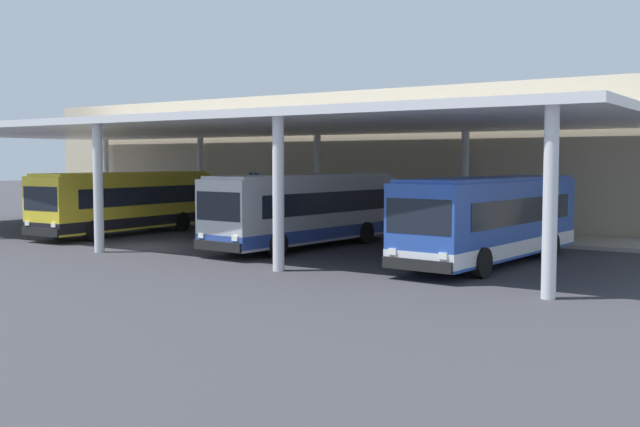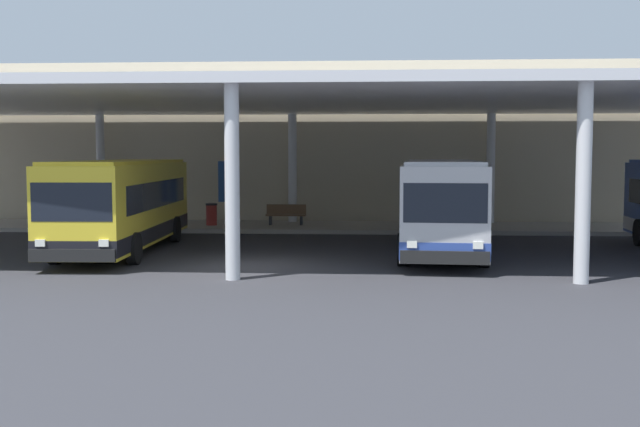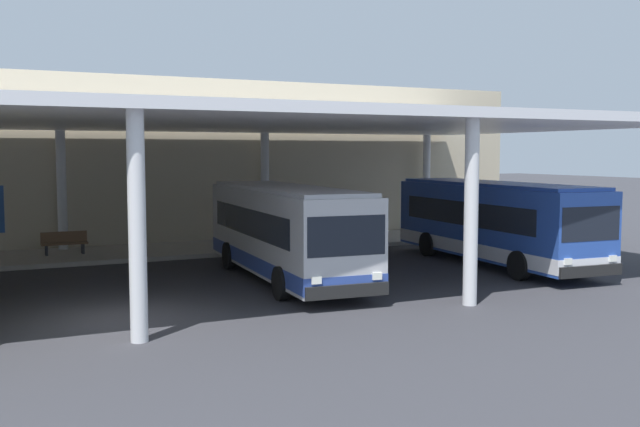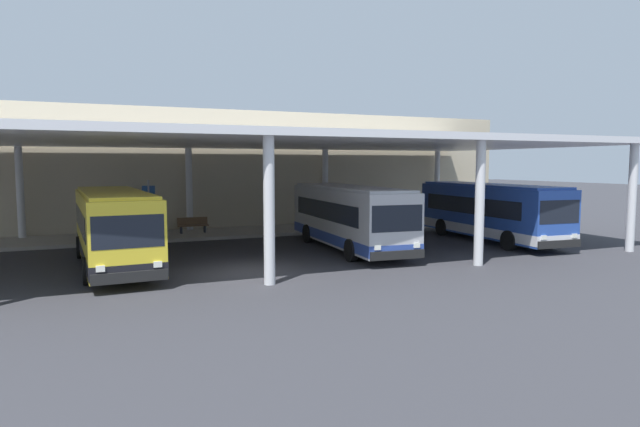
# 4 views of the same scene
# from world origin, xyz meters

# --- Properties ---
(ground_plane) EXTENTS (200.00, 200.00, 0.00)m
(ground_plane) POSITION_xyz_m (0.00, 0.00, 0.00)
(ground_plane) COLOR #333338
(platform_kerb) EXTENTS (42.00, 4.50, 0.18)m
(platform_kerb) POSITION_xyz_m (0.00, 11.75, 0.09)
(platform_kerb) COLOR #A39E93
(platform_kerb) RESTS_ON ground
(station_building_facade) EXTENTS (48.00, 1.60, 7.79)m
(station_building_facade) POSITION_xyz_m (0.00, 15.00, 3.90)
(station_building_facade) COLOR #C1B293
(station_building_facade) RESTS_ON ground
(canopy_shelter) EXTENTS (40.00, 17.00, 5.55)m
(canopy_shelter) POSITION_xyz_m (0.00, 5.50, 5.29)
(canopy_shelter) COLOR silver
(canopy_shelter) RESTS_ON ground
(bus_nearest_bay) EXTENTS (3.04, 10.63, 3.17)m
(bus_nearest_bay) POSITION_xyz_m (-4.89, 3.27, 1.66)
(bus_nearest_bay) COLOR yellow
(bus_nearest_bay) RESTS_ON ground
(bus_second_bay) EXTENTS (3.22, 10.67, 3.17)m
(bus_second_bay) POSITION_xyz_m (6.11, 3.53, 1.66)
(bus_second_bay) COLOR #B7B7BC
(bus_second_bay) RESTS_ON ground
(bus_middle_bay) EXTENTS (3.22, 10.67, 3.17)m
(bus_middle_bay) POSITION_xyz_m (14.65, 3.15, 1.66)
(bus_middle_bay) COLOR #284CA8
(bus_middle_bay) RESTS_ON ground
(bench_waiting) EXTENTS (1.80, 0.45, 0.92)m
(bench_waiting) POSITION_xyz_m (-0.12, 11.82, 0.66)
(bench_waiting) COLOR brown
(bench_waiting) RESTS_ON platform_kerb
(trash_bin) EXTENTS (0.52, 0.52, 0.98)m
(trash_bin) POSITION_xyz_m (-3.45, 11.39, 0.68)
(trash_bin) COLOR maroon
(trash_bin) RESTS_ON platform_kerb
(banner_sign) EXTENTS (0.70, 0.12, 3.20)m
(banner_sign) POSITION_xyz_m (-2.69, 10.94, 1.98)
(banner_sign) COLOR #B2B2B7
(banner_sign) RESTS_ON platform_kerb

